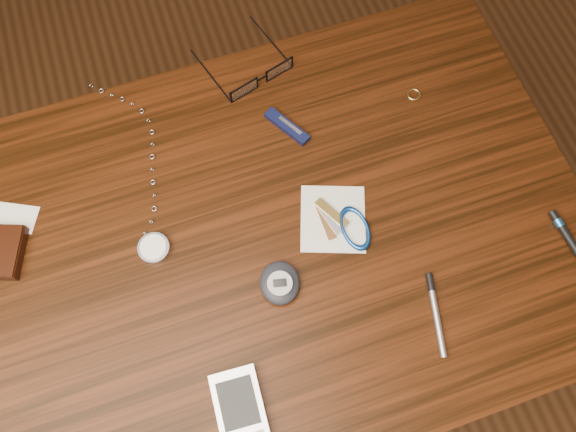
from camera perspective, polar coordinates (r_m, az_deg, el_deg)
name	(u,v)px	position (r m, az deg, el deg)	size (l,w,h in m)	color
ground	(279,322)	(1.61, -0.89, -10.77)	(3.80, 3.80, 0.00)	#472814
desk	(274,255)	(0.98, -1.45, -3.95)	(1.00, 0.70, 0.75)	#321508
eyeglasses	(259,77)	(1.00, -2.94, 13.93)	(0.16, 0.16, 0.03)	black
gold_ring	(414,95)	(1.01, 12.65, 11.95)	(0.02, 0.02, 0.00)	tan
pocket_watch	(153,241)	(0.89, -13.57, -2.45)	(0.09, 0.35, 0.02)	silver
pda_phone	(241,414)	(0.82, -4.79, -19.45)	(0.07, 0.13, 0.02)	silver
pedometer	(280,283)	(0.84, -0.84, -6.80)	(0.07, 0.08, 0.03)	black
notepad_keys	(344,224)	(0.88, 5.74, -0.78)	(0.13, 0.14, 0.01)	white
pocket_knife	(287,126)	(0.95, -0.09, 9.09)	(0.06, 0.08, 0.01)	#0F1737
silver_pen	(435,308)	(0.87, 14.70, -9.02)	(0.04, 0.12, 0.01)	#ACACB0
black_blue_pen	(567,236)	(0.97, 26.49, -1.82)	(0.02, 0.10, 0.01)	black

